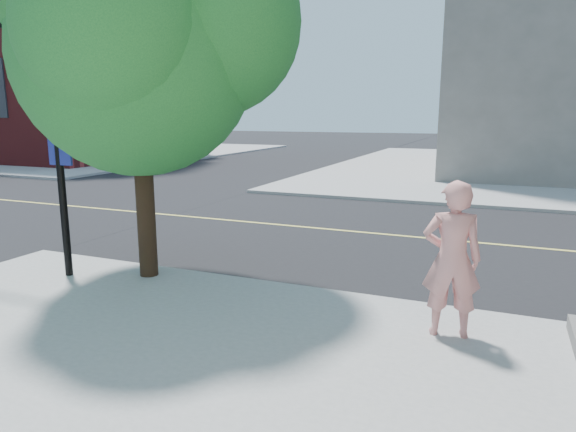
% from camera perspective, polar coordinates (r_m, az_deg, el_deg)
% --- Properties ---
extents(ground, '(140.00, 140.00, 0.00)m').
position_cam_1_polar(ground, '(10.84, -22.05, -4.68)').
color(ground, black).
rests_on(ground, ground).
extents(road_ew, '(140.00, 9.00, 0.01)m').
position_cam_1_polar(road_ew, '(14.27, -9.34, -0.25)').
color(road_ew, black).
rests_on(road_ew, ground).
extents(sidewalk_nw, '(26.00, 25.00, 0.12)m').
position_cam_1_polar(sidewalk_nw, '(42.04, -23.96, 6.59)').
color(sidewalk_nw, '#979797').
rests_on(sidewalk_nw, ground).
extents(church, '(15.20, 12.00, 14.40)m').
position_cam_1_polar(church, '(37.62, -25.59, 16.92)').
color(church, maroon).
rests_on(church, sidewalk_nw).
extents(man_on_phone, '(0.79, 0.59, 1.95)m').
position_cam_1_polar(man_on_phone, '(6.55, 17.81, -4.63)').
color(man_on_phone, '#D88986').
rests_on(man_on_phone, sidewalk_se).
extents(street_tree, '(4.72, 4.29, 6.26)m').
position_cam_1_polar(street_tree, '(8.78, -16.02, 19.61)').
color(street_tree, black).
rests_on(street_tree, sidewalk_se).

